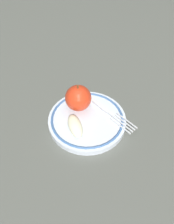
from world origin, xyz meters
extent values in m
plane|color=#4F514B|center=(0.00, 0.00, 0.00)|extent=(2.00, 2.00, 0.00)
cylinder|color=silver|center=(0.01, 0.00, 0.01)|extent=(0.19, 0.19, 0.02)
torus|color=#3C6095|center=(0.01, 0.00, 0.02)|extent=(0.18, 0.18, 0.01)
sphere|color=red|center=(-0.02, -0.02, 0.05)|extent=(0.07, 0.07, 0.07)
cylinder|color=brown|center=(-0.02, -0.02, 0.09)|extent=(0.00, 0.00, 0.01)
ellipsoid|color=beige|center=(0.05, -0.03, 0.03)|extent=(0.08, 0.05, 0.02)
cube|color=silver|center=(-0.04, 0.02, 0.02)|extent=(0.08, 0.08, 0.00)
cube|color=silver|center=(0.00, 0.06, 0.02)|extent=(0.02, 0.02, 0.00)
cube|color=silver|center=(0.04, 0.08, 0.02)|extent=(0.05, 0.05, 0.00)
cube|color=silver|center=(0.03, 0.09, 0.02)|extent=(0.05, 0.05, 0.00)
cube|color=silver|center=(0.03, 0.09, 0.02)|extent=(0.05, 0.05, 0.00)
cube|color=silver|center=(0.02, 0.10, 0.02)|extent=(0.05, 0.05, 0.00)
camera|label=1|loc=(0.36, 0.01, 0.43)|focal=35.00mm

